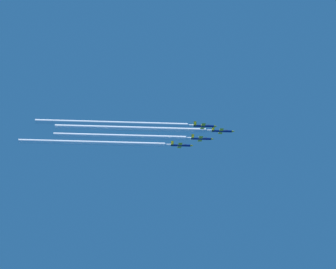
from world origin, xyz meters
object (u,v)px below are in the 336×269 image
object	(u,v)px
jet_left_wingman	(202,139)
jet_lead	(223,131)
jet_outer_left	(181,145)
jet_right_wingman	(205,126)

from	to	relation	value
jet_left_wingman	jet_lead	bearing A→B (deg)	44.17
jet_lead	jet_outer_left	bearing A→B (deg)	-134.15
jet_lead	jet_right_wingman	world-z (taller)	jet_lead
jet_left_wingman	jet_outer_left	world-z (taller)	jet_left_wingman
jet_right_wingman	jet_outer_left	bearing A→B (deg)	-161.96
jet_lead	jet_left_wingman	size ratio (longest dim) A/B	1.00
jet_right_wingman	jet_outer_left	world-z (taller)	jet_right_wingman
jet_outer_left	jet_right_wingman	bearing A→B (deg)	18.04
jet_lead	jet_outer_left	distance (m)	25.34
jet_right_wingman	jet_left_wingman	bearing A→B (deg)	177.82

